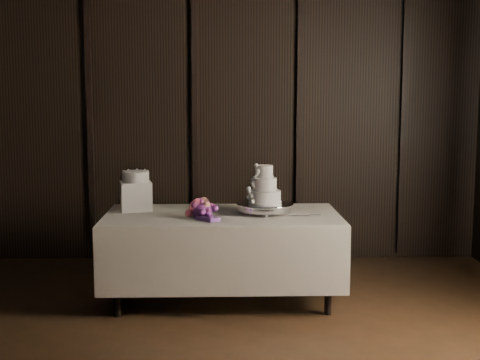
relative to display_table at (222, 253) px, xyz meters
name	(u,v)px	position (x,y,z in m)	size (l,w,h in m)	color
room	(162,146)	(-0.30, -2.00, 1.08)	(6.08, 7.08, 3.08)	black
display_table	(222,253)	(0.00, 0.00, 0.00)	(2.00, 1.06, 0.76)	silver
cake_stand	(265,208)	(0.36, 0.01, 0.39)	(0.48, 0.48, 0.09)	silver
wedding_cake	(262,188)	(0.34, 0.00, 0.56)	(0.31, 0.27, 0.32)	white
bouquet	(202,210)	(-0.16, -0.16, 0.41)	(0.30, 0.40, 0.19)	#ED5272
box_pedestal	(136,196)	(-0.75, 0.19, 0.47)	(0.26, 0.26, 0.25)	white
small_cake	(136,177)	(-0.75, 0.19, 0.64)	(0.23, 0.23, 0.09)	white
cake_knife	(293,216)	(0.59, -0.13, 0.35)	(0.37, 0.02, 0.01)	silver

